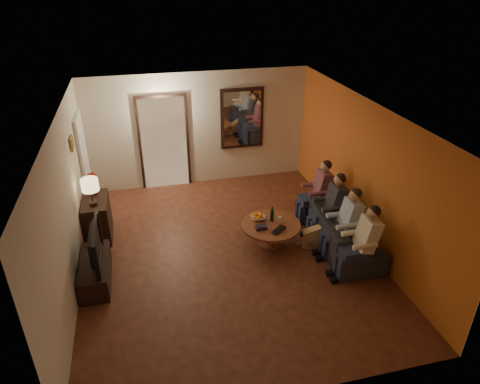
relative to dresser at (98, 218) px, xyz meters
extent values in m
cube|color=#491F13|center=(2.25, -1.12, -0.39)|extent=(5.00, 6.00, 0.01)
cube|color=white|center=(2.25, -1.12, 2.21)|extent=(5.00, 6.00, 0.01)
cube|color=beige|center=(2.25, 1.88, 0.91)|extent=(5.00, 0.02, 2.60)
cube|color=beige|center=(2.25, -4.12, 0.91)|extent=(5.00, 0.02, 2.60)
cube|color=beige|center=(-0.25, -1.12, 0.91)|extent=(0.02, 6.00, 2.60)
cube|color=beige|center=(4.75, -1.12, 0.91)|extent=(0.02, 6.00, 2.60)
cube|color=#C46821|center=(4.74, -1.12, 0.91)|extent=(0.01, 6.00, 2.60)
cube|color=#FFE0A5|center=(1.45, 1.86, 0.66)|extent=(1.00, 0.06, 2.10)
cube|color=black|center=(1.45, 1.85, 0.66)|extent=(1.12, 0.04, 2.22)
cube|color=silver|center=(1.70, 1.87, 0.51)|extent=(0.45, 0.03, 1.70)
cube|color=black|center=(3.25, 1.84, 1.11)|extent=(1.00, 0.05, 1.40)
cube|color=white|center=(3.25, 1.81, 1.11)|extent=(0.86, 0.02, 1.26)
cube|color=white|center=(-0.21, 1.18, 0.63)|extent=(0.06, 0.85, 2.04)
cube|color=#B28C33|center=(-0.22, 0.18, 1.46)|extent=(0.03, 0.28, 0.24)
cube|color=brown|center=(-0.21, 0.18, 1.46)|extent=(0.01, 0.22, 0.18)
cube|color=black|center=(0.00, 0.00, 0.00)|extent=(0.45, 0.88, 0.79)
cube|color=black|center=(0.00, -1.36, -0.20)|extent=(0.45, 1.19, 0.40)
imported|color=black|center=(0.00, -1.36, 0.31)|extent=(1.08, 0.14, 0.62)
imported|color=black|center=(4.34, -1.33, -0.08)|extent=(2.22, 1.02, 0.63)
cylinder|color=brown|center=(3.07, -1.06, -0.17)|extent=(1.30, 1.30, 0.45)
imported|color=white|center=(2.89, -0.84, 0.09)|extent=(0.26, 0.26, 0.06)
cylinder|color=silver|center=(3.25, -1.01, 0.11)|extent=(0.06, 0.06, 0.10)
imported|color=black|center=(3.17, -1.34, 0.07)|extent=(0.39, 0.37, 0.03)
camera|label=1|loc=(0.96, -7.29, 4.18)|focal=32.00mm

